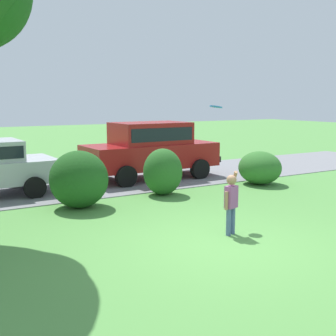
{
  "coord_description": "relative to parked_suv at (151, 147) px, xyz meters",
  "views": [
    {
      "loc": [
        -4.9,
        -6.18,
        2.65
      ],
      "look_at": [
        0.25,
        2.41,
        1.1
      ],
      "focal_mm": 46.87,
      "sensor_mm": 36.0,
      "label": 1
    }
  ],
  "objects": [
    {
      "name": "ground_plane",
      "position": [
        -2.18,
        -6.78,
        -1.08
      ],
      "size": [
        80.0,
        80.0,
        0.0
      ],
      "primitive_type": "plane",
      "color": "#518E42"
    },
    {
      "name": "driveway_strip",
      "position": [
        -2.18,
        0.14,
        -1.07
      ],
      "size": [
        28.0,
        4.4,
        0.02
      ],
      "primitive_type": "cube",
      "color": "slate",
      "rests_on": "ground"
    },
    {
      "name": "shrub_near_tree",
      "position": [
        -3.48,
        -2.66,
        -0.36
      ],
      "size": [
        1.45,
        1.46,
        1.43
      ],
      "color": "#1E511C",
      "rests_on": "ground"
    },
    {
      "name": "shrub_centre_left",
      "position": [
        -0.94,
        -2.44,
        -0.42
      ],
      "size": [
        1.11,
        1.1,
        1.32
      ],
      "color": "#286023",
      "rests_on": "ground"
    },
    {
      "name": "shrub_centre",
      "position": [
        2.51,
        -2.65,
        -0.55
      ],
      "size": [
        1.31,
        1.43,
        1.05
      ],
      "color": "#33702B",
      "rests_on": "ground"
    },
    {
      "name": "parked_suv",
      "position": [
        0.0,
        0.0,
        0.0
      ],
      "size": [
        4.72,
        2.15,
        1.92
      ],
      "color": "maroon",
      "rests_on": "ground"
    },
    {
      "name": "child_thrower",
      "position": [
        -1.68,
        -6.36,
        -0.36
      ],
      "size": [
        0.41,
        0.34,
        1.29
      ],
      "color": "#4C608C",
      "rests_on": "ground"
    },
    {
      "name": "frisbee",
      "position": [
        -1.28,
        -5.3,
        1.44
      ],
      "size": [
        0.28,
        0.28,
        0.07
      ],
      "color": "#337FDB"
    }
  ]
}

